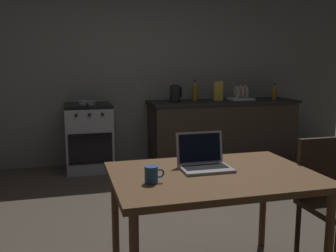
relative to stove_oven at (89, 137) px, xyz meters
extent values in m
plane|color=#473D33|center=(0.60, -2.18, -0.44)|extent=(12.00, 12.00, 0.00)
cube|color=slate|center=(0.90, 0.35, 0.96)|extent=(6.40, 0.10, 2.79)
cube|color=#382D23|center=(1.91, 0.00, -0.02)|extent=(2.10, 0.60, 0.84)
cube|color=black|center=(1.91, 0.00, 0.42)|extent=(2.16, 0.64, 0.04)
cube|color=gray|center=(0.00, 0.00, -0.02)|extent=(0.60, 0.60, 0.84)
cube|color=black|center=(0.00, 0.00, 0.42)|extent=(0.60, 0.60, 0.04)
cube|color=black|center=(0.00, -0.30, -0.09)|extent=(0.54, 0.01, 0.39)
cylinder|color=black|center=(-0.16, -0.31, 0.34)|extent=(0.04, 0.02, 0.04)
cylinder|color=black|center=(0.00, -0.31, 0.34)|extent=(0.04, 0.02, 0.04)
cylinder|color=black|center=(0.16, -0.31, 0.34)|extent=(0.04, 0.02, 0.04)
cube|color=brown|center=(0.60, -2.90, 0.28)|extent=(1.26, 0.88, 0.04)
cylinder|color=brown|center=(1.17, -3.28, -0.09)|extent=(0.05, 0.05, 0.70)
cylinder|color=brown|center=(0.03, -2.52, -0.09)|extent=(0.05, 0.05, 0.70)
cylinder|color=brown|center=(1.17, -2.52, -0.09)|extent=(0.05, 0.05, 0.70)
cube|color=#2D2116|center=(1.45, -2.81, 0.25)|extent=(0.38, 0.04, 0.42)
cylinder|color=#2D2116|center=(1.28, -2.82, -0.22)|extent=(0.04, 0.04, 0.44)
cube|color=#99999E|center=(0.57, -2.83, 0.31)|extent=(0.32, 0.22, 0.02)
cube|color=black|center=(0.57, -2.81, 0.32)|extent=(0.28, 0.12, 0.00)
cube|color=#99999E|center=(0.57, -2.70, 0.42)|extent=(0.32, 0.04, 0.21)
cube|color=black|center=(0.57, -2.71, 0.42)|extent=(0.29, 0.03, 0.18)
cylinder|color=black|center=(1.19, 0.00, 0.45)|extent=(0.15, 0.15, 0.02)
cylinder|color=black|center=(1.19, 0.00, 0.56)|extent=(0.15, 0.15, 0.20)
cylinder|color=black|center=(1.19, 0.00, 0.67)|extent=(0.09, 0.09, 0.02)
cube|color=black|center=(1.27, 0.00, 0.57)|extent=(0.02, 0.02, 0.14)
cylinder|color=#8C601E|center=(2.70, -0.05, 0.52)|extent=(0.07, 0.07, 0.16)
cone|color=#8C601E|center=(2.70, -0.05, 0.63)|extent=(0.07, 0.07, 0.06)
cylinder|color=black|center=(2.70, -0.05, 0.67)|extent=(0.03, 0.03, 0.02)
cylinder|color=gray|center=(-0.01, -0.02, 0.45)|extent=(0.22, 0.22, 0.01)
torus|color=gray|center=(-0.01, -0.02, 0.48)|extent=(0.24, 0.24, 0.02)
cylinder|color=black|center=(-0.01, -0.22, 0.46)|extent=(0.02, 0.18, 0.02)
cylinder|color=#264C8C|center=(0.18, -2.99, 0.35)|extent=(0.08, 0.08, 0.10)
torus|color=#264C8C|center=(0.23, -2.99, 0.35)|extent=(0.05, 0.01, 0.05)
cube|color=gold|center=(1.84, 0.02, 0.58)|extent=(0.13, 0.05, 0.27)
cube|color=silver|center=(2.18, 0.00, 0.46)|extent=(0.34, 0.26, 0.03)
cylinder|color=beige|center=(2.11, 0.00, 0.56)|extent=(0.04, 0.18, 0.18)
cylinder|color=beige|center=(2.18, 0.00, 0.56)|extent=(0.04, 0.18, 0.18)
cylinder|color=beige|center=(2.25, 0.00, 0.56)|extent=(0.04, 0.18, 0.18)
cylinder|color=#8C601E|center=(1.51, 0.08, 0.55)|extent=(0.07, 0.07, 0.22)
cone|color=#8C601E|center=(1.51, 0.08, 0.69)|extent=(0.07, 0.07, 0.06)
cylinder|color=black|center=(1.51, 0.08, 0.73)|extent=(0.03, 0.03, 0.02)
camera|label=1|loc=(-0.27, -5.02, 0.97)|focal=40.43mm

